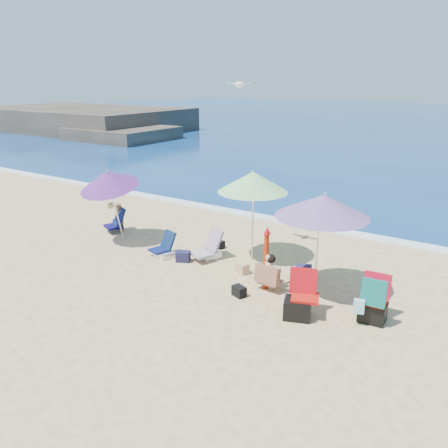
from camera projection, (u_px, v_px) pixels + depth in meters
The scene contains 20 objects.
ground at pixel (211, 285), 10.04m from camera, with size 120.00×120.00×0.00m.
foam at pixel (303, 225), 14.09m from camera, with size 120.00×0.50×0.04m.
headland at pixel (85, 124), 39.78m from camera, with size 20.50×11.50×2.60m.
umbrella_turquoise at pixel (322, 206), 9.02m from camera, with size 2.35×2.35×2.22m.
umbrella_striped at pixel (253, 182), 10.81m from camera, with size 1.79×1.79×2.31m.
umbrella_blue at pixel (108, 179), 12.06m from camera, with size 1.72×1.78×2.21m.
furled_umbrella at pixel (266, 255), 9.62m from camera, with size 0.16×0.16×1.42m.
chair_navy at pixel (164, 250), 11.60m from camera, with size 0.70×0.67×0.63m.
chair_rainbow at pixel (208, 251), 11.48m from camera, with size 0.75×0.94×0.74m.
camp_chair_left at pixel (299, 304), 8.62m from camera, with size 0.73×0.73×0.91m.
camp_chair_right at pixel (373, 305), 8.44m from camera, with size 0.56×0.73×0.93m.
person_center at pixel (268, 273), 9.67m from camera, with size 0.58×0.49×0.83m.
person_left at pixel (118, 218), 13.39m from camera, with size 0.73×0.73×0.96m.
bag_navy_a at pixel (183, 256), 11.28m from camera, with size 0.41×0.36×0.26m.
bag_black_a at pixel (219, 244), 12.18m from camera, with size 0.32×0.26×0.21m.
bag_tan at pixel (243, 268), 10.59m from camera, with size 0.35×0.30×0.25m.
bag_navy_b at pixel (303, 271), 10.38m from camera, with size 0.44×0.39×0.28m.
bag_black_b at pixel (239, 291), 9.48m from camera, with size 0.34×0.29×0.22m.
orange_item at pixel (292, 310), 8.92m from camera, with size 0.21×0.15×0.03m.
seagull at pixel (240, 85), 10.77m from camera, with size 0.81×0.37×0.14m.
Camera 1 is at (5.25, -7.47, 4.39)m, focal length 36.01 mm.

